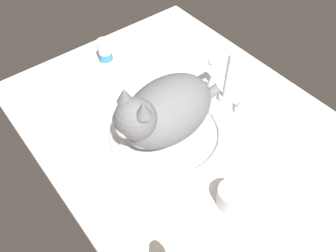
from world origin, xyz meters
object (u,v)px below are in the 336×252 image
at_px(sink_basin, 168,132).
at_px(cat, 163,112).
at_px(metal_jar, 231,196).
at_px(faucet, 226,82).
at_px(pill_bottle, 105,53).

height_order(sink_basin, cat, cat).
xyz_separation_m(sink_basin, metal_jar, (0.27, -0.02, 0.02)).
bearing_deg(cat, metal_jar, 1.13).
relative_size(faucet, pill_bottle, 2.22).
xyz_separation_m(sink_basin, faucet, (0.00, 0.22, 0.07)).
relative_size(cat, metal_jar, 5.42).
bearing_deg(metal_jar, cat, -178.87).
bearing_deg(cat, sink_basin, 96.75).
xyz_separation_m(sink_basin, cat, (0.00, -0.02, 0.10)).
bearing_deg(sink_basin, metal_jar, -3.19).
distance_m(faucet, metal_jar, 0.37).
distance_m(cat, pill_bottle, 0.41).
relative_size(faucet, cat, 0.54).
distance_m(sink_basin, pill_bottle, 0.40).
relative_size(sink_basin, metal_jar, 4.82).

